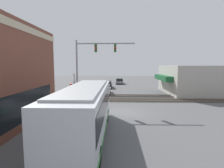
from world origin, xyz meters
name	(u,v)px	position (x,y,z in m)	size (l,w,h in m)	color
ground_plane	(125,112)	(0.00, 0.00, 0.00)	(120.00, 120.00, 0.00)	#565659
shop_building	(195,79)	(12.50, -12.32, 2.32)	(10.93, 10.96, 4.63)	#B2ADA3
city_bus	(86,109)	(-5.96, 2.80, 1.83)	(10.61, 2.59, 3.33)	silver
traffic_signal_gantry	(92,59)	(3.53, 3.75, 5.44)	(0.42, 6.88, 7.59)	gray
crossing_signal	(74,85)	(4.23, 6.04, 2.30)	(1.41, 1.18, 3.81)	gray
rail_track_near	(123,100)	(6.00, 0.00, 0.03)	(2.60, 60.00, 0.15)	#332D28
rail_track_far	(122,96)	(9.20, 0.00, 0.03)	(2.60, 60.00, 0.15)	#332D28
parked_car_white	(105,90)	(11.42, 2.80, 0.68)	(4.29, 1.82, 1.47)	silver
parked_car_black	(107,85)	(18.99, 2.80, 0.69)	(4.75, 1.82, 1.47)	black
parked_car_grey	(119,81)	(27.07, 0.20, 0.65)	(4.51, 1.82, 1.38)	slate
pedestrian_at_crossing	(84,97)	(3.52, 4.78, 0.86)	(0.34, 0.34, 1.69)	#473828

